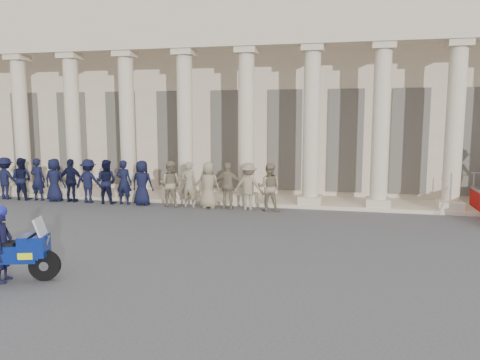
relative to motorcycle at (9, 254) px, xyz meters
The scene contains 5 objects.
ground 2.80m from the motorcycle, 48.22° to the left, with size 90.00×90.00×0.00m, color #444447.
building 17.33m from the motorcycle, 83.81° to the left, with size 40.00×12.50×9.00m.
officer_rank 9.81m from the motorcycle, 114.42° to the left, with size 17.43×0.69×1.83m.
motorcycle is the anchor object (origin of this frame).
rider 0.27m from the motorcycle, 161.40° to the right, with size 0.54×0.68×1.70m.
Camera 1 is at (5.27, -10.52, 3.56)m, focal length 35.00 mm.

